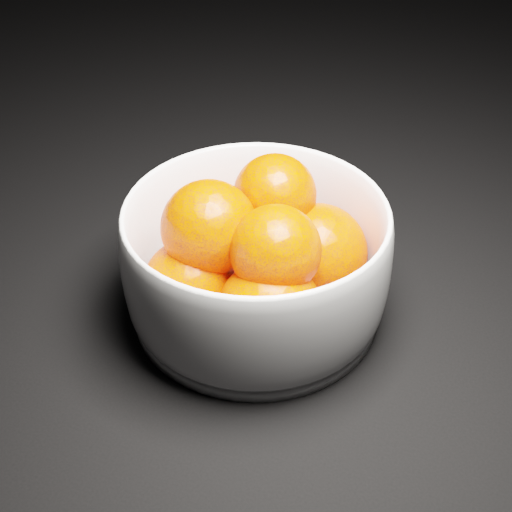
% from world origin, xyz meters
% --- Properties ---
extents(ground, '(3.00, 3.00, 0.00)m').
position_xyz_m(ground, '(0.00, 0.00, 0.00)').
color(ground, black).
rests_on(ground, ground).
extents(bowl, '(0.22, 0.22, 0.11)m').
position_xyz_m(bowl, '(0.11, 0.12, 0.05)').
color(bowl, white).
rests_on(bowl, ground).
extents(orange_pile, '(0.16, 0.17, 0.12)m').
position_xyz_m(orange_pile, '(0.12, 0.11, 0.07)').
color(orange_pile, '#FF3600').
rests_on(orange_pile, bowl).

